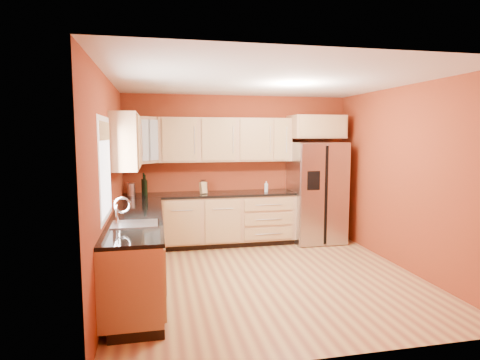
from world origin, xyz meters
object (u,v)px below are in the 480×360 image
at_px(knife_block, 203,188).
at_px(soap_dispenser, 266,187).
at_px(wine_bottle_a, 144,184).
at_px(canister_left, 131,189).
at_px(refrigerator, 316,192).

distance_m(knife_block, soap_dispenser, 1.10).
bearing_deg(wine_bottle_a, knife_block, -4.14).
distance_m(canister_left, soap_dispenser, 2.28).
xyz_separation_m(refrigerator, wine_bottle_a, (-3.00, 0.12, 0.21)).
bearing_deg(refrigerator, wine_bottle_a, 177.80).
bearing_deg(refrigerator, canister_left, 178.92).
bearing_deg(wine_bottle_a, soap_dispenser, -2.87).
bearing_deg(knife_block, refrigerator, -21.86).
bearing_deg(soap_dispenser, canister_left, 178.77).
bearing_deg(knife_block, wine_bottle_a, 155.25).
distance_m(canister_left, knife_block, 1.18).
distance_m(refrigerator, knife_block, 2.03).
bearing_deg(soap_dispenser, refrigerator, -0.70).
xyz_separation_m(canister_left, wine_bottle_a, (0.20, 0.06, 0.08)).
relative_size(canister_left, knife_block, 1.04).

